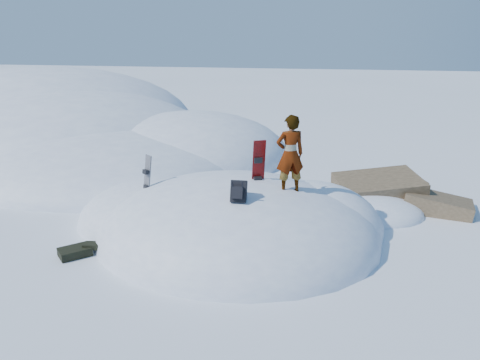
% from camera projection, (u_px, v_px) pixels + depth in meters
% --- Properties ---
extents(ground, '(120.00, 120.00, 0.00)m').
position_uv_depth(ground, '(236.00, 237.00, 11.58)').
color(ground, white).
rests_on(ground, ground).
extents(snow_mound, '(8.00, 6.00, 3.00)m').
position_uv_depth(snow_mound, '(232.00, 233.00, 11.84)').
color(snow_mound, white).
rests_on(snow_mound, ground).
extents(snow_ridge, '(21.50, 18.50, 6.40)m').
position_uv_depth(snow_ridge, '(70.00, 137.00, 22.82)').
color(snow_ridge, white).
rests_on(snow_ridge, ground).
extents(rock_outcrop, '(4.68, 4.41, 1.68)m').
position_uv_depth(rock_outcrop, '(382.00, 206.00, 13.67)').
color(rock_outcrop, brown).
rests_on(rock_outcrop, ground).
extents(snowboard_red, '(0.38, 0.35, 1.61)m').
position_uv_depth(snowboard_red, '(258.00, 172.00, 11.16)').
color(snowboard_red, '#B8090B').
rests_on(snowboard_red, snow_mound).
extents(snowboard_dark, '(0.33, 0.32, 1.34)m').
position_uv_depth(snowboard_dark, '(147.00, 181.00, 11.81)').
color(snowboard_dark, black).
rests_on(snowboard_dark, snow_mound).
extents(backpack, '(0.36, 0.45, 0.56)m').
position_uv_depth(backpack, '(239.00, 191.00, 10.01)').
color(backpack, black).
rests_on(backpack, snow_mound).
extents(gear_pile, '(0.93, 0.82, 0.24)m').
position_uv_depth(gear_pile, '(78.00, 251.00, 10.58)').
color(gear_pile, black).
rests_on(gear_pile, ground).
extents(person, '(0.78, 0.67, 1.81)m').
position_uv_depth(person, '(290.00, 154.00, 10.53)').
color(person, slate).
rests_on(person, snow_mound).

